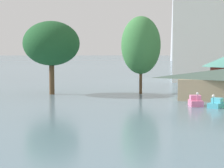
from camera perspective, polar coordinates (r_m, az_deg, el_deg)
name	(u,v)px	position (r m, az deg, el deg)	size (l,w,h in m)	color
pedal_boat_pink	(196,102)	(47.37, 12.11, -2.53)	(1.96, 2.55, 1.73)	pink
pedal_boat_cyan	(216,104)	(46.57, 15.00, -2.79)	(2.04, 2.75, 1.61)	#4CB7CC
shoreline_tree_tall_left	(51,44)	(59.66, -8.84, 5.86)	(8.52, 8.52, 11.05)	brown
shoreline_tree_mid	(141,45)	(60.13, 4.24, 5.67)	(6.04, 6.04, 11.87)	brown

